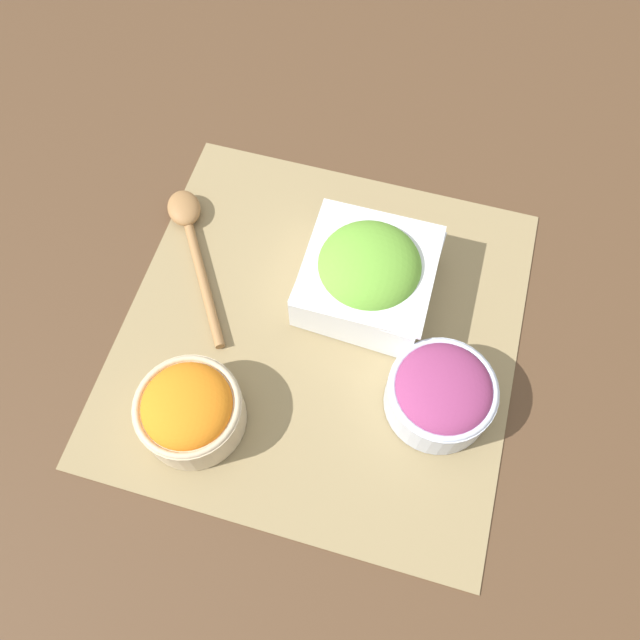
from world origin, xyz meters
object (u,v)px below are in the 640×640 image
onion_bowl (441,393)px  lettuce_bowl (368,274)px  carrot_bowl (189,410)px  wooden_spoon (190,231)px

onion_bowl → lettuce_bowl: bearing=-136.9°
carrot_bowl → wooden_spoon: size_ratio=0.56×
lettuce_bowl → carrot_bowl: (0.22, -0.15, -0.01)m
lettuce_bowl → wooden_spoon: (-0.02, -0.24, -0.03)m
carrot_bowl → wooden_spoon: 0.25m
carrot_bowl → wooden_spoon: carrot_bowl is taller
carrot_bowl → wooden_spoon: bearing=-158.1°
onion_bowl → carrot_bowl: 0.28m
lettuce_bowl → wooden_spoon: 0.25m
wooden_spoon → onion_bowl: bearing=68.4°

